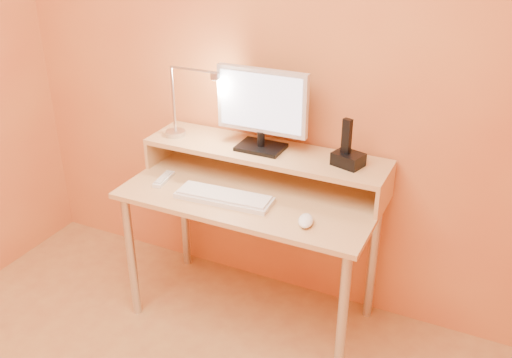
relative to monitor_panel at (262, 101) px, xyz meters
The scene contains 25 objects.
wall_back 0.21m from the monitor_panel, 82.49° to the left, with size 3.00×0.04×2.50m, color #DE9048.
desk_leg_fl 1.02m from the monitor_panel, 142.22° to the right, with size 0.04×0.04×0.69m, color silver.
desk_leg_fr 1.04m from the monitor_panel, 35.68° to the right, with size 0.04×0.04×0.69m, color silver.
desk_leg_bl 0.94m from the monitor_panel, behind, with size 0.04×0.04×0.69m, color silver.
desk_leg_br 0.96m from the monitor_panel, ahead, with size 0.04×0.04×0.69m, color silver.
desk_lower 0.44m from the monitor_panel, 82.49° to the right, with size 1.20×0.60×0.03m, color tan.
shelf_riser_left 0.66m from the monitor_panel, behind, with size 0.02×0.30×0.14m, color tan.
shelf_riser_right 0.70m from the monitor_panel, ahead, with size 0.02×0.30×0.14m, color tan.
desk_shelf 0.25m from the monitor_panel, 25.36° to the right, with size 1.20×0.30×0.03m, color tan.
monitor_foot 0.23m from the monitor_panel, 90.00° to the right, with size 0.22×0.16×0.02m, color black.
monitor_neck 0.19m from the monitor_panel, 90.00° to the right, with size 0.04×0.04×0.07m, color black.
monitor_panel is the anchor object (origin of this frame).
monitor_back 0.02m from the monitor_panel, 90.00° to the left, with size 0.40×0.01×0.26m, color black.
monitor_screen 0.02m from the monitor_panel, 90.00° to the right, with size 0.41×0.00×0.26m, color silver.
lamp_base 0.52m from the monitor_panel, behind, with size 0.10×0.10×0.03m, color silver.
lamp_post 0.47m from the monitor_panel, behind, with size 0.01×0.01×0.33m, color silver.
lamp_arm 0.36m from the monitor_panel, behind, with size 0.01×0.01×0.24m, color silver.
lamp_head 0.25m from the monitor_panel, 169.81° to the right, with size 0.04×0.04×0.03m, color silver.
lamp_bulb 0.24m from the monitor_panel, 169.81° to the right, with size 0.03×0.03×0.00m, color #FFEAC6.
phone_dock 0.48m from the monitor_panel, ahead, with size 0.13×0.10×0.06m, color black.
phone_handset 0.43m from the monitor_panel, ahead, with size 0.04×0.03×0.16m, color black.
phone_led 0.52m from the monitor_panel, ahead, with size 0.01×0.00×0.04m, color #2B40FF.
keyboard 0.48m from the monitor_panel, 102.22° to the right, with size 0.45×0.14×0.02m, color silver.
mouse 0.61m from the monitor_panel, 42.25° to the right, with size 0.06×0.11×0.04m, color white.
remote_control 0.62m from the monitor_panel, 150.60° to the right, with size 0.04×0.16×0.02m, color silver.
Camera 1 is at (1.03, -0.93, 1.97)m, focal length 39.77 mm.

